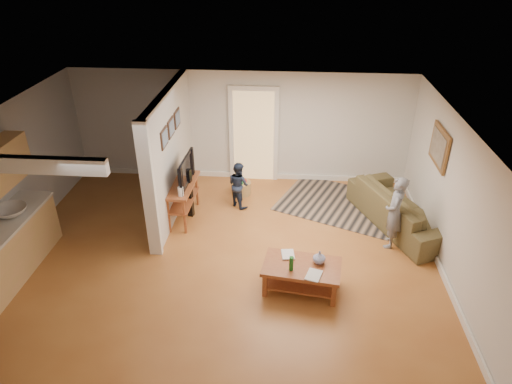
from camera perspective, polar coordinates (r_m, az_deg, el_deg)
ground at (r=8.27m, az=-4.03°, el=-7.57°), size 7.50×7.50×0.00m
room_shell at (r=8.08m, az=-11.47°, el=3.06°), size 7.54×6.02×2.52m
area_rug at (r=9.83m, az=10.49°, el=-1.47°), size 2.95×2.60×0.01m
sofa at (r=9.43m, az=17.34°, el=-3.86°), size 1.88×2.64×0.72m
coffee_table at (r=7.31m, az=5.87°, el=-9.70°), size 1.29×0.86×0.71m
tv_console at (r=8.96m, az=-9.15°, el=0.59°), size 0.49×1.24×1.06m
speaker_left at (r=9.12m, az=-8.29°, el=-0.13°), size 0.12×0.12×1.04m
speaker_right at (r=9.34m, az=-9.02°, el=0.25°), size 0.11×0.11×0.94m
toy_basket at (r=9.99m, az=-1.87°, el=0.62°), size 0.43×0.43×0.39m
child at (r=8.80m, az=16.29°, el=-6.30°), size 0.45×0.57×1.38m
toddler at (r=9.64m, az=-2.14°, el=-1.65°), size 0.60×0.60×0.99m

